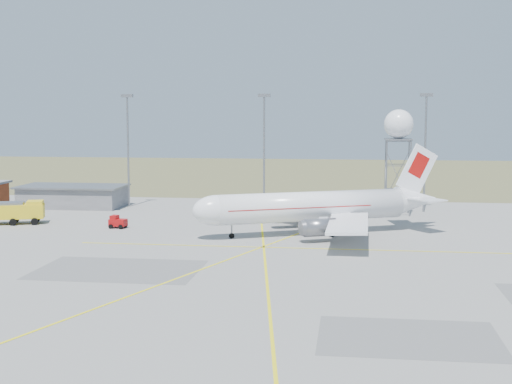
# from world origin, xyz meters

# --- Properties ---
(ground) EXTENTS (400.00, 400.00, 0.00)m
(ground) POSITION_xyz_m (0.00, 0.00, 0.00)
(ground) COLOR gray
(ground) RESTS_ON ground
(grass_strip) EXTENTS (400.00, 120.00, 0.03)m
(grass_strip) POSITION_xyz_m (0.00, 140.00, 0.01)
(grass_strip) COLOR brown
(grass_strip) RESTS_ON ground
(building_grey) EXTENTS (19.00, 10.00, 3.90)m
(building_grey) POSITION_xyz_m (-45.00, 64.00, 1.97)
(building_grey) COLOR gray
(building_grey) RESTS_ON ground
(mast_a) EXTENTS (2.20, 0.50, 20.50)m
(mast_a) POSITION_xyz_m (-35.00, 66.00, 12.07)
(mast_a) COLOR gray
(mast_a) RESTS_ON ground
(mast_b) EXTENTS (2.20, 0.50, 20.50)m
(mast_b) POSITION_xyz_m (-10.00, 66.00, 12.07)
(mast_b) COLOR gray
(mast_b) RESTS_ON ground
(mast_c) EXTENTS (2.20, 0.50, 20.50)m
(mast_c) POSITION_xyz_m (18.00, 66.00, 12.07)
(mast_c) COLOR gray
(mast_c) RESTS_ON ground
(airliner_main) EXTENTS (35.44, 33.00, 12.70)m
(airliner_main) POSITION_xyz_m (0.32, 40.94, 3.89)
(airliner_main) COLOR white
(airliner_main) RESTS_ON ground
(radar_tower) EXTENTS (4.90, 4.90, 17.74)m
(radar_tower) POSITION_xyz_m (13.18, 62.22, 9.95)
(radar_tower) COLOR gray
(radar_tower) RESTS_ON ground
(fire_truck) EXTENTS (9.43, 5.76, 3.58)m
(fire_truck) POSITION_xyz_m (-46.09, 43.81, 1.72)
(fire_truck) COLOR yellow
(fire_truck) RESTS_ON ground
(baggage_tug) EXTENTS (2.65, 2.23, 1.92)m
(baggage_tug) POSITION_xyz_m (-29.19, 42.21, 0.73)
(baggage_tug) COLOR #A40B0D
(baggage_tug) RESTS_ON ground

